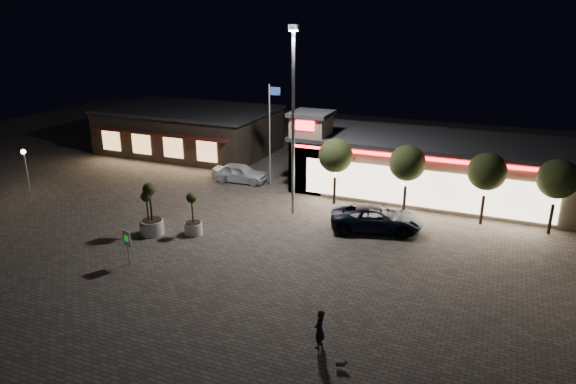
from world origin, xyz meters
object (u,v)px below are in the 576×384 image
at_px(pickup_truck, 376,219).
at_px(white_sedan, 240,173).
at_px(planter_mid, 149,221).
at_px(valet_sign, 127,241).
at_px(planter_left, 152,218).
at_px(pedestrian, 319,329).

relative_size(pickup_truck, white_sedan, 1.26).
distance_m(planter_mid, valet_sign, 4.07).
xyz_separation_m(planter_mid, valet_sign, (1.49, -3.76, 0.51)).
height_order(pickup_truck, valet_sign, valet_sign).
height_order(white_sedan, planter_left, planter_left).
distance_m(pickup_truck, valet_sign, 14.99).
xyz_separation_m(planter_left, valet_sign, (1.36, -3.94, 0.36)).
distance_m(pickup_truck, pedestrian, 12.81).
relative_size(pedestrian, valet_sign, 0.85).
xyz_separation_m(pickup_truck, pedestrian, (0.75, -12.79, 0.06)).
distance_m(pickup_truck, planter_left, 13.96).
height_order(pickup_truck, pedestrian, pedestrian).
relative_size(pickup_truck, planter_left, 1.70).
xyz_separation_m(pickup_truck, valet_sign, (-11.27, -9.87, 0.60)).
bearing_deg(planter_mid, pickup_truck, 25.61).
bearing_deg(planter_mid, pedestrian, -26.29).
height_order(pedestrian, planter_left, planter_left).
bearing_deg(pedestrian, valet_sign, -98.07).
bearing_deg(pickup_truck, white_sedan, 51.79).
bearing_deg(valet_sign, pickup_truck, 41.22).
bearing_deg(white_sedan, planter_left, 175.02).
xyz_separation_m(white_sedan, valet_sign, (1.32, -15.37, 0.62)).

